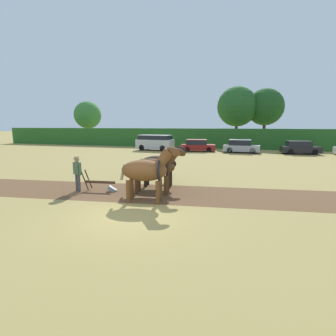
{
  "coord_description": "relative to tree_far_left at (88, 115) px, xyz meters",
  "views": [
    {
      "loc": [
        4.08,
        -8.26,
        3.27
      ],
      "look_at": [
        0.2,
        4.29,
        1.1
      ],
      "focal_mm": 28.0,
      "sensor_mm": 36.0,
      "label": 1
    }
  ],
  "objects": [
    {
      "name": "draft_horse_lead_left",
      "position": [
        25.31,
        -33.53,
        -3.73
      ],
      "size": [
        2.68,
        1.2,
        2.46
      ],
      "rotation": [
        0.0,
        0.0,
        0.14
      ],
      "color": "brown",
      "rests_on": "ground"
    },
    {
      "name": "parked_car_left",
      "position": [
        23.26,
        -11.28,
        -4.39
      ],
      "size": [
        4.43,
        2.49,
        1.48
      ],
      "rotation": [
        0.0,
        0.0,
        0.18
      ],
      "color": "maroon",
      "rests_on": "ground"
    },
    {
      "name": "tree_far_left",
      "position": [
        0.0,
        0.0,
        0.0
      ],
      "size": [
        5.06,
        5.06,
        7.65
      ],
      "color": "#4C3823",
      "rests_on": "ground"
    },
    {
      "name": "farmer_beside_team",
      "position": [
        24.79,
        -28.42,
        -4.11
      ],
      "size": [
        0.42,
        0.66,
        1.69
      ],
      "rotation": [
        0.0,
        0.0,
        0.12
      ],
      "color": "#28334C",
      "rests_on": "ground"
    },
    {
      "name": "tree_left",
      "position": [
        27.39,
        -1.36,
        0.92
      ],
      "size": [
        6.03,
        6.03,
        9.05
      ],
      "color": "#4C3823",
      "rests_on": "ground"
    },
    {
      "name": "plow",
      "position": [
        22.5,
        -32.43,
        -4.78
      ],
      "size": [
        1.8,
        0.57,
        1.13
      ],
      "rotation": [
        0.0,
        0.0,
        0.14
      ],
      "color": "#4C331E",
      "rests_on": "ground"
    },
    {
      "name": "parked_car_center",
      "position": [
        34.92,
        -10.97,
        -4.39
      ],
      "size": [
        4.27,
        2.32,
        1.48
      ],
      "rotation": [
        0.0,
        0.0,
        0.13
      ],
      "color": "black",
      "rests_on": "ground"
    },
    {
      "name": "draft_horse_lead_right",
      "position": [
        25.11,
        -32.07,
        -3.82
      ],
      "size": [
        2.87,
        1.15,
        2.29
      ],
      "rotation": [
        0.0,
        0.0,
        0.14
      ],
      "color": "#513319",
      "rests_on": "ground"
    },
    {
      "name": "parked_van",
      "position": [
        17.75,
        -11.7,
        -4.07
      ],
      "size": [
        4.87,
        2.4,
        1.99
      ],
      "rotation": [
        0.0,
        0.0,
        -0.09
      ],
      "color": "#BCBCC1",
      "rests_on": "ground"
    },
    {
      "name": "plowed_furrow_strip",
      "position": [
        21.2,
        -32.61,
        -5.1
      ],
      "size": [
        25.79,
        6.99,
        0.01
      ],
      "primitive_type": "cube",
      "rotation": [
        0.0,
        0.0,
        0.14
      ],
      "color": "brown",
      "rests_on": "ground"
    },
    {
      "name": "parked_car_center_left",
      "position": [
        28.51,
        -11.48,
        -4.35
      ],
      "size": [
        4.18,
        1.94,
        1.57
      ],
      "rotation": [
        0.0,
        0.0,
        -0.03
      ],
      "color": "#9E9EA8",
      "rests_on": "ground"
    },
    {
      "name": "farmer_at_plow",
      "position": [
        21.37,
        -32.85,
        -4.07
      ],
      "size": [
        0.61,
        0.44,
        1.76
      ],
      "rotation": [
        0.0,
        0.0,
        1.07
      ],
      "color": "#4C4C4C",
      "rests_on": "ground"
    },
    {
      "name": "hedgerow",
      "position": [
        25.3,
        -6.1,
        -3.72
      ],
      "size": [
        73.01,
        1.31,
        2.76
      ],
      "primitive_type": "cube",
      "color": "#286023",
      "rests_on": "ground"
    },
    {
      "name": "tree_center_left",
      "position": [
        31.5,
        -0.34,
        0.84
      ],
      "size": [
        5.54,
        5.54,
        8.73
      ],
      "color": "#423323",
      "rests_on": "ground"
    },
    {
      "name": "ground_plane",
      "position": [
        25.3,
        -35.37,
        -5.1
      ],
      "size": [
        240.0,
        240.0,
        0.0
      ],
      "primitive_type": "plane",
      "color": "#998447"
    },
    {
      "name": "draft_horse_trail_left",
      "position": [
        24.91,
        -30.61,
        -3.86
      ],
      "size": [
        2.66,
        1.12,
        2.27
      ],
      "rotation": [
        0.0,
        0.0,
        0.14
      ],
      "color": "black",
      "rests_on": "ground"
    }
  ]
}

